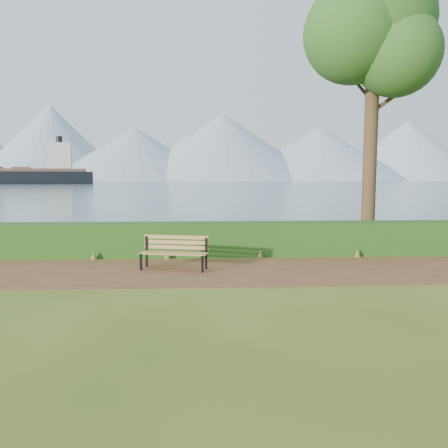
{
  "coord_description": "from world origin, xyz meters",
  "views": [
    {
      "loc": [
        -0.11,
        -10.47,
        2.33
      ],
      "look_at": [
        0.5,
        1.2,
        1.1
      ],
      "focal_mm": 35.0,
      "sensor_mm": 36.0,
      "label": 1
    }
  ],
  "objects": [
    {
      "name": "path",
      "position": [
        0.0,
        0.3,
        0.01
      ],
      "size": [
        40.0,
        3.4,
        0.01
      ],
      "primitive_type": "cube",
      "color": "#4F311B",
      "rests_on": "ground"
    },
    {
      "name": "mountains",
      "position": [
        -9.17,
        406.05,
        27.7
      ],
      "size": [
        585.0,
        190.0,
        70.0
      ],
      "color": "#8397AE",
      "rests_on": "ground"
    },
    {
      "name": "cargo_ship",
      "position": [
        -75.68,
        164.36,
        3.11
      ],
      "size": [
        69.54,
        25.32,
        20.89
      ],
      "rotation": [
        0.0,
        0.0,
        0.22
      ],
      "color": "black",
      "rests_on": "ground"
    },
    {
      "name": "water",
      "position": [
        0.0,
        260.0,
        0.01
      ],
      "size": [
        700.0,
        510.0,
        0.0
      ],
      "primitive_type": "cube",
      "color": "#496275",
      "rests_on": "ground"
    },
    {
      "name": "bench",
      "position": [
        -0.8,
        0.62,
        0.5
      ],
      "size": [
        1.78,
        0.88,
        0.86
      ],
      "rotation": [
        0.0,
        0.0,
        -0.23
      ],
      "color": "black",
      "rests_on": "ground"
    },
    {
      "name": "ground",
      "position": [
        0.0,
        0.0,
        0.0
      ],
      "size": [
        140.0,
        140.0,
        0.0
      ],
      "primitive_type": "plane",
      "color": "#435A19",
      "rests_on": "ground"
    },
    {
      "name": "tree",
      "position": [
        5.4,
        3.67,
        6.98
      ],
      "size": [
        4.67,
        3.92,
        9.39
      ],
      "rotation": [
        0.0,
        0.0,
        0.19
      ],
      "color": "#3D2719",
      "rests_on": "ground"
    },
    {
      "name": "hedge",
      "position": [
        0.0,
        2.6,
        0.5
      ],
      "size": [
        32.0,
        0.85,
        1.0
      ],
      "primitive_type": "cube",
      "color": "#184012",
      "rests_on": "ground"
    }
  ]
}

